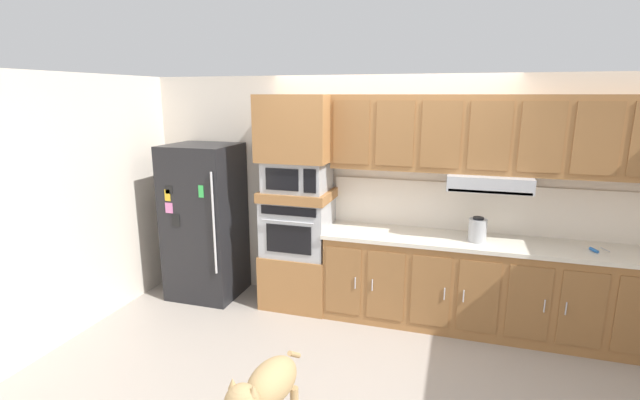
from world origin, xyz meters
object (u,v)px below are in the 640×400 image
(microwave, at_px, (298,175))
(electric_kettle, at_px, (477,230))
(screwdriver, at_px, (595,250))
(refrigerator, at_px, (205,221))
(built_in_oven, at_px, (298,226))
(dog, at_px, (266,388))

(microwave, xyz_separation_m, electric_kettle, (1.84, -0.05, -0.43))
(electric_kettle, bearing_deg, screwdriver, 0.22)
(refrigerator, distance_m, built_in_oven, 1.11)
(microwave, distance_m, screwdriver, 2.90)
(built_in_oven, bearing_deg, screwdriver, -0.87)
(microwave, xyz_separation_m, dog, (0.52, -2.08, -1.04))
(dog, bearing_deg, built_in_oven, -157.62)
(screwdriver, xyz_separation_m, electric_kettle, (-1.01, -0.00, 0.10))
(microwave, bearing_deg, screwdriver, -0.87)
(built_in_oven, xyz_separation_m, electric_kettle, (1.84, -0.05, 0.13))
(built_in_oven, distance_m, screwdriver, 2.85)
(refrigerator, height_order, screwdriver, refrigerator)
(built_in_oven, height_order, dog, built_in_oven)
(microwave, height_order, dog, microwave)
(microwave, relative_size, screwdriver, 4.02)
(refrigerator, xyz_separation_m, built_in_oven, (1.11, 0.07, 0.02))
(microwave, relative_size, dog, 0.72)
(screwdriver, relative_size, electric_kettle, 0.67)
(refrigerator, distance_m, screwdriver, 3.96)
(microwave, distance_m, electric_kettle, 1.89)
(screwdriver, height_order, dog, screwdriver)
(refrigerator, bearing_deg, microwave, 3.49)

